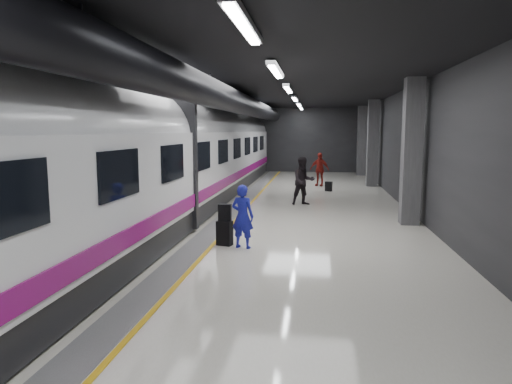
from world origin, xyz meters
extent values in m
plane|color=silver|center=(0.00, 0.00, 0.00)|extent=(40.00, 40.00, 0.00)
cube|color=black|center=(0.00, 0.00, 4.50)|extent=(10.00, 40.00, 0.02)
cube|color=#28282B|center=(0.00, 20.00, 2.25)|extent=(10.00, 0.02, 4.50)
cube|color=#28282B|center=(-5.00, 0.00, 2.25)|extent=(0.02, 40.00, 4.50)
cube|color=#28282B|center=(5.00, 0.00, 2.25)|extent=(0.02, 40.00, 4.50)
cube|color=slate|center=(-1.35, 0.00, 0.01)|extent=(0.65, 39.80, 0.01)
cube|color=gold|center=(-0.95, 0.00, 0.01)|extent=(0.10, 39.80, 0.01)
cylinder|color=black|center=(-1.30, 0.00, 3.95)|extent=(0.80, 38.00, 0.80)
cube|color=silver|center=(0.60, -6.00, 4.40)|extent=(0.22, 2.60, 0.10)
cube|color=silver|center=(0.60, -1.00, 4.40)|extent=(0.22, 2.60, 0.10)
cube|color=silver|center=(0.60, 4.00, 4.40)|extent=(0.22, 2.60, 0.10)
cube|color=silver|center=(0.60, 9.00, 4.40)|extent=(0.22, 2.60, 0.10)
cube|color=silver|center=(0.60, 14.00, 4.40)|extent=(0.22, 2.60, 0.10)
cube|color=silver|center=(0.60, 18.00, 4.40)|extent=(0.22, 2.60, 0.10)
cube|color=#515154|center=(4.55, 2.00, 2.25)|extent=(0.55, 0.55, 4.50)
cube|color=#515154|center=(4.55, 12.00, 2.25)|extent=(0.55, 0.55, 4.50)
cube|color=#515154|center=(4.55, 18.00, 2.25)|extent=(0.55, 0.55, 4.50)
cube|color=black|center=(-3.25, 0.00, 0.35)|extent=(2.80, 38.00, 0.60)
cube|color=white|center=(-3.25, 0.00, 1.75)|extent=(2.90, 38.00, 2.20)
cylinder|color=white|center=(-3.25, 0.00, 2.70)|extent=(2.80, 38.00, 2.80)
cube|color=#820B64|center=(-1.78, 0.00, 0.95)|extent=(0.04, 38.00, 0.35)
cube|color=black|center=(-3.25, 0.00, 2.00)|extent=(3.05, 0.25, 3.80)
cube|color=black|center=(-1.78, -8.00, 2.15)|extent=(0.05, 1.60, 0.85)
cube|color=black|center=(-1.78, -5.00, 2.15)|extent=(0.05, 1.60, 0.85)
cube|color=black|center=(-1.78, -2.00, 2.15)|extent=(0.05, 1.60, 0.85)
cube|color=black|center=(-1.78, 1.00, 2.15)|extent=(0.05, 1.60, 0.85)
cube|color=black|center=(-1.78, 4.00, 2.15)|extent=(0.05, 1.60, 0.85)
cube|color=black|center=(-1.78, 7.00, 2.15)|extent=(0.05, 1.60, 0.85)
cube|color=black|center=(-1.78, 10.00, 2.15)|extent=(0.05, 1.60, 0.85)
cube|color=black|center=(-1.78, 13.00, 2.15)|extent=(0.05, 1.60, 0.85)
cube|color=black|center=(-1.78, 16.00, 2.15)|extent=(0.05, 1.60, 0.85)
imported|color=#2018BB|center=(-0.15, -1.60, 0.80)|extent=(0.66, 0.52, 1.59)
cube|color=black|center=(-0.65, -1.41, 0.31)|extent=(0.43, 0.33, 0.63)
cube|color=black|center=(-0.65, -1.37, 0.84)|extent=(0.33, 0.18, 0.43)
imported|color=black|center=(1.15, 5.27, 0.95)|extent=(1.12, 1.00, 1.90)
imported|color=maroon|center=(1.81, 11.69, 0.88)|extent=(1.12, 0.75, 1.76)
cube|color=black|center=(2.25, 9.58, 0.23)|extent=(0.37, 0.30, 0.47)
camera|label=1|loc=(1.64, -12.59, 2.91)|focal=32.00mm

